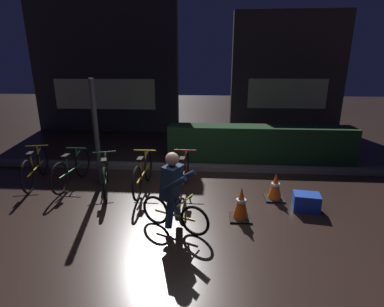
# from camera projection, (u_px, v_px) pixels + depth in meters

# --- Properties ---
(ground_plane) EXTENTS (40.00, 40.00, 0.00)m
(ground_plane) POSITION_uv_depth(u_px,v_px,m) (178.00, 213.00, 5.03)
(ground_plane) COLOR black
(sidewalk_curb) EXTENTS (12.00, 0.24, 0.12)m
(sidewalk_curb) POSITION_uv_depth(u_px,v_px,m) (189.00, 167.00, 7.11)
(sidewalk_curb) COLOR #56544F
(sidewalk_curb) RESTS_ON ground
(hedge_row) EXTENTS (4.80, 0.70, 0.92)m
(hedge_row) POSITION_uv_depth(u_px,v_px,m) (259.00, 143.00, 7.72)
(hedge_row) COLOR #19381C
(hedge_row) RESTS_ON ground
(storefront_left) EXTENTS (5.39, 0.54, 4.62)m
(storefront_left) POSITION_uv_depth(u_px,v_px,m) (105.00, 69.00, 10.80)
(storefront_left) COLOR #262328
(storefront_left) RESTS_ON ground
(storefront_right) EXTENTS (4.17, 0.54, 4.32)m
(storefront_right) POSITION_uv_depth(u_px,v_px,m) (287.00, 73.00, 11.03)
(storefront_right) COLOR #383330
(storefront_right) RESTS_ON ground
(street_post) EXTENTS (0.10, 0.10, 2.20)m
(street_post) POSITION_uv_depth(u_px,v_px,m) (96.00, 133.00, 5.98)
(street_post) COLOR #2D2D33
(street_post) RESTS_ON ground
(parked_bike_leftmost) EXTENTS (0.53, 1.63, 0.77)m
(parked_bike_leftmost) POSITION_uv_depth(u_px,v_px,m) (36.00, 168.00, 6.22)
(parked_bike_leftmost) COLOR black
(parked_bike_leftmost) RESTS_ON ground
(parked_bike_left_mid) EXTENTS (0.46, 1.61, 0.74)m
(parked_bike_left_mid) POSITION_uv_depth(u_px,v_px,m) (72.00, 169.00, 6.15)
(parked_bike_left_mid) COLOR black
(parked_bike_left_mid) RESTS_ON ground
(parked_bike_center_left) EXTENTS (0.59, 1.54, 0.74)m
(parked_bike_center_left) POSITION_uv_depth(u_px,v_px,m) (106.00, 174.00, 5.87)
(parked_bike_center_left) COLOR black
(parked_bike_center_left) RESTS_ON ground
(parked_bike_center_right) EXTENTS (0.46, 1.66, 0.76)m
(parked_bike_center_right) POSITION_uv_depth(u_px,v_px,m) (143.00, 173.00, 5.91)
(parked_bike_center_right) COLOR black
(parked_bike_center_right) RESTS_ON ground
(parked_bike_right_mid) EXTENTS (0.46, 1.68, 0.77)m
(parked_bike_right_mid) POSITION_uv_depth(u_px,v_px,m) (184.00, 173.00, 5.89)
(parked_bike_right_mid) COLOR black
(parked_bike_right_mid) RESTS_ON ground
(traffic_cone_near) EXTENTS (0.36, 0.36, 0.57)m
(traffic_cone_near) POSITION_uv_depth(u_px,v_px,m) (241.00, 204.00, 4.78)
(traffic_cone_near) COLOR black
(traffic_cone_near) RESTS_ON ground
(traffic_cone_far) EXTENTS (0.36, 0.36, 0.53)m
(traffic_cone_far) POSITION_uv_depth(u_px,v_px,m) (275.00, 187.00, 5.49)
(traffic_cone_far) COLOR black
(traffic_cone_far) RESTS_ON ground
(blue_crate) EXTENTS (0.48, 0.38, 0.30)m
(blue_crate) POSITION_uv_depth(u_px,v_px,m) (306.00, 202.00, 5.11)
(blue_crate) COLOR #193DB7
(blue_crate) RESTS_ON ground
(cyclist) EXTENTS (1.10, 0.66, 1.25)m
(cyclist) POSITION_uv_depth(u_px,v_px,m) (173.00, 191.00, 4.40)
(cyclist) COLOR black
(cyclist) RESTS_ON ground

